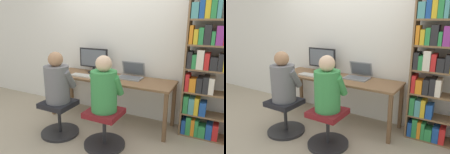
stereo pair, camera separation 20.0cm
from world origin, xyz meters
TOP-DOWN VIEW (x-y plane):
  - ground_plane at (0.00, 0.00)m, footprint 14.00×14.00m
  - wall_back at (0.00, 0.66)m, footprint 10.00×0.05m
  - desk at (0.00, 0.30)m, footprint 2.02×0.59m
  - desktop_monitor at (-0.39, 0.46)m, footprint 0.54×0.21m
  - laptop at (0.31, 0.43)m, footprint 0.38×0.32m
  - keyboard at (-0.41, 0.16)m, footprint 0.40×0.16m
  - computer_mouse_by_keyboard at (-0.14, 0.17)m, footprint 0.06×0.11m
  - office_chair_left at (-0.43, -0.44)m, footprint 0.55×0.55m
  - office_chair_right at (0.30, -0.41)m, footprint 0.55×0.55m
  - person_at_monitor at (-0.43, -0.43)m, footprint 0.41×0.35m
  - person_at_laptop at (0.30, -0.40)m, footprint 0.40×0.35m
  - bookshelf at (1.41, 0.42)m, footprint 0.75×0.28m

SIDE VIEW (x-z plane):
  - ground_plane at x=0.00m, z-range 0.00..0.00m
  - office_chair_left at x=-0.43m, z-range 0.01..0.50m
  - office_chair_right at x=0.30m, z-range 0.01..0.50m
  - desk at x=0.00m, z-range 0.29..1.01m
  - keyboard at x=-0.41m, z-range 0.73..0.75m
  - computer_mouse_by_keyboard at x=-0.14m, z-range 0.73..0.76m
  - laptop at x=0.31m, z-range 0.65..0.90m
  - person_at_monitor at x=-0.43m, z-range 0.44..1.15m
  - person_at_laptop at x=0.30m, z-range 0.45..1.15m
  - desktop_monitor at x=-0.39m, z-range 0.73..1.15m
  - bookshelf at x=1.41m, z-range 0.00..1.94m
  - wall_back at x=0.00m, z-range 0.00..2.60m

